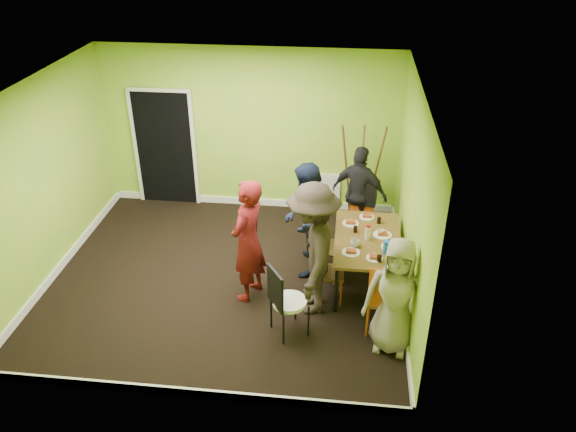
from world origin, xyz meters
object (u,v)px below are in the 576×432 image
(chair_left_near, at_px, (324,267))
(person_back_end, at_px, (359,193))
(chair_bentwood, at_px, (285,298))
(blue_bottle, at_px, (386,247))
(person_standing, at_px, (248,241))
(dining_table, at_px, (368,242))
(thermos, at_px, (368,233))
(chair_back_end, at_px, (362,200))
(easel, at_px, (361,176))
(orange_bottle, at_px, (366,229))
(person_front_end, at_px, (396,297))
(chair_front_end, at_px, (385,296))
(person_left_far, at_px, (306,220))
(chair_left_far, at_px, (322,240))
(person_left_near, at_px, (313,250))

(chair_left_near, xyz_separation_m, person_back_end, (0.45, 1.68, 0.26))
(chair_bentwood, relative_size, blue_bottle, 5.37)
(blue_bottle, bearing_deg, person_standing, -176.63)
(dining_table, relative_size, blue_bottle, 8.12)
(thermos, bearing_deg, chair_back_end, 93.07)
(easel, relative_size, blue_bottle, 9.65)
(easel, distance_m, orange_bottle, 1.51)
(person_back_end, xyz_separation_m, person_front_end, (0.43, -2.55, -0.01))
(blue_bottle, bearing_deg, dining_table, 123.69)
(chair_front_end, xyz_separation_m, person_back_end, (-0.33, 2.33, 0.18))
(chair_front_end, relative_size, person_left_far, 0.62)
(orange_bottle, bearing_deg, chair_bentwood, -125.73)
(blue_bottle, relative_size, person_standing, 0.11)
(thermos, bearing_deg, blue_bottle, -53.48)
(chair_left_far, distance_m, chair_left_near, 0.58)
(orange_bottle, distance_m, person_back_end, 1.09)
(chair_left_far, xyz_separation_m, person_standing, (-0.95, -0.61, 0.30))
(chair_left_near, bearing_deg, blue_bottle, 92.60)
(orange_bottle, xyz_separation_m, person_front_end, (0.33, -1.46, -0.03))
(chair_left_far, xyz_separation_m, chair_left_near, (0.07, -0.57, -0.07))
(person_standing, distance_m, person_left_near, 0.89)
(dining_table, distance_m, orange_bottle, 0.21)
(chair_left_near, relative_size, easel, 0.51)
(person_back_end, bearing_deg, person_standing, 73.14)
(chair_bentwood, bearing_deg, orange_bottle, 110.79)
(chair_bentwood, xyz_separation_m, person_standing, (-0.57, 0.73, 0.33))
(person_left_far, bearing_deg, orange_bottle, 90.79)
(person_standing, bearing_deg, chair_left_far, 142.56)
(person_front_end, bearing_deg, dining_table, 115.12)
(person_left_far, distance_m, person_front_end, 1.91)
(blue_bottle, xyz_separation_m, person_left_far, (-1.10, 0.57, 0.00))
(dining_table, bearing_deg, person_front_end, -76.33)
(dining_table, relative_size, person_back_end, 0.97)
(chair_front_end, height_order, thermos, chair_front_end)
(person_left_near, distance_m, person_front_end, 1.22)
(chair_left_near, bearing_deg, chair_left_far, -175.29)
(chair_front_end, distance_m, person_left_near, 1.07)
(person_left_far, relative_size, person_left_near, 0.92)
(chair_left_far, height_order, person_left_far, person_left_far)
(dining_table, height_order, person_standing, person_standing)
(person_standing, distance_m, person_back_end, 2.26)
(person_left_far, distance_m, person_back_end, 1.30)
(chair_left_far, relative_size, blue_bottle, 5.57)
(chair_bentwood, bearing_deg, chair_back_end, 124.89)
(person_left_near, bearing_deg, chair_front_end, 62.80)
(easel, bearing_deg, person_left_far, -117.91)
(dining_table, relative_size, person_left_far, 0.89)
(thermos, bearing_deg, easel, 93.07)
(chair_left_far, height_order, person_back_end, person_back_end)
(chair_front_end, height_order, person_standing, person_standing)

